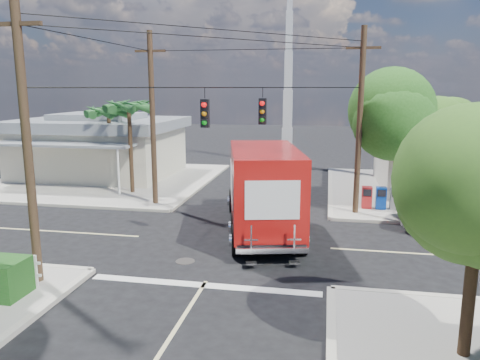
# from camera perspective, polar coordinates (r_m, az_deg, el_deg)

# --- Properties ---
(ground) EXTENTS (120.00, 120.00, 0.00)m
(ground) POSITION_cam_1_polar(r_m,az_deg,el_deg) (19.23, -1.11, -7.59)
(ground) COLOR black
(ground) RESTS_ON ground
(sidewalk_ne) EXTENTS (14.12, 14.12, 0.14)m
(sidewalk_ne) POSITION_cam_1_polar(r_m,az_deg,el_deg) (30.21, 24.11, -1.48)
(sidewalk_ne) COLOR #A6A196
(sidewalk_ne) RESTS_ON ground
(sidewalk_nw) EXTENTS (14.12, 14.12, 0.14)m
(sidewalk_nw) POSITION_cam_1_polar(r_m,az_deg,el_deg) (32.78, -16.03, 0.00)
(sidewalk_nw) COLOR #A6A196
(sidewalk_nw) RESTS_ON ground
(road_markings) EXTENTS (32.00, 32.00, 0.01)m
(road_markings) POSITION_cam_1_polar(r_m,az_deg,el_deg) (17.88, -2.08, -9.07)
(road_markings) COLOR beige
(road_markings) RESTS_ON ground
(building_ne) EXTENTS (11.80, 10.20, 4.50)m
(building_ne) POSITION_cam_1_polar(r_m,az_deg,el_deg) (31.29, 26.87, 2.88)
(building_ne) COLOR beige
(building_ne) RESTS_ON sidewalk_ne
(building_nw) EXTENTS (10.80, 10.20, 4.30)m
(building_nw) POSITION_cam_1_polar(r_m,az_deg,el_deg) (34.36, -16.72, 4.10)
(building_nw) COLOR beige
(building_nw) RESTS_ON sidewalk_nw
(radio_tower) EXTENTS (0.80, 0.80, 17.00)m
(radio_tower) POSITION_cam_1_polar(r_m,az_deg,el_deg) (37.96, 5.87, 10.32)
(radio_tower) COLOR silver
(radio_tower) RESTS_ON ground
(tree_ne_front) EXTENTS (4.21, 4.14, 6.66)m
(tree_ne_front) POSITION_cam_1_polar(r_m,az_deg,el_deg) (24.86, 18.84, 7.32)
(tree_ne_front) COLOR #422D1C
(tree_ne_front) RESTS_ON sidewalk_ne
(tree_ne_back) EXTENTS (3.77, 3.66, 5.82)m
(tree_ne_back) POSITION_cam_1_polar(r_m,az_deg,el_deg) (27.53, 23.52, 6.10)
(tree_ne_back) COLOR #422D1C
(tree_ne_back) RESTS_ON sidewalk_ne
(palm_nw_front) EXTENTS (3.01, 3.08, 5.59)m
(palm_nw_front) POSITION_cam_1_polar(r_m,az_deg,el_deg) (27.72, -13.40, 8.53)
(palm_nw_front) COLOR #422D1C
(palm_nw_front) RESTS_ON sidewalk_nw
(palm_nw_back) EXTENTS (3.01, 3.08, 5.19)m
(palm_nw_back) POSITION_cam_1_polar(r_m,az_deg,el_deg) (29.94, -15.73, 7.88)
(palm_nw_back) COLOR #422D1C
(palm_nw_back) RESTS_ON sidewalk_nw
(utility_poles) EXTENTS (12.00, 10.68, 9.00)m
(utility_poles) POSITION_cam_1_polar(r_m,az_deg,el_deg) (20.20, -4.66, 6.85)
(utility_poles) COLOR #473321
(utility_poles) RESTS_ON ground
(vending_boxes) EXTENTS (1.90, 0.50, 1.10)m
(vending_boxes) POSITION_cam_1_polar(r_m,az_deg,el_deg) (24.80, 16.80, -2.11)
(vending_boxes) COLOR #A61B1D
(vending_boxes) RESTS_ON sidewalk_ne
(delivery_truck) EXTENTS (4.40, 9.00, 3.75)m
(delivery_truck) POSITION_cam_1_polar(r_m,az_deg,el_deg) (20.18, 2.79, -1.09)
(delivery_truck) COLOR black
(delivery_truck) RESTS_ON ground
(parked_car) EXTENTS (6.43, 4.33, 1.64)m
(parked_car) POSITION_cam_1_polar(r_m,az_deg,el_deg) (22.29, 26.61, -3.97)
(parked_car) COLOR silver
(parked_car) RESTS_ON ground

